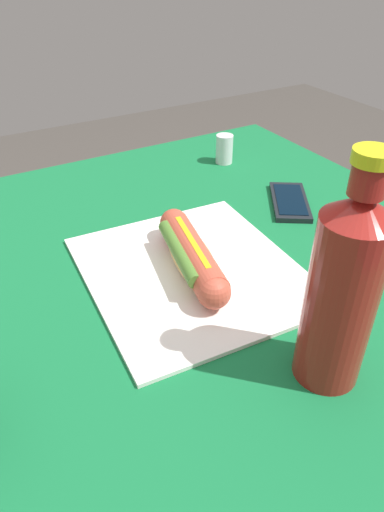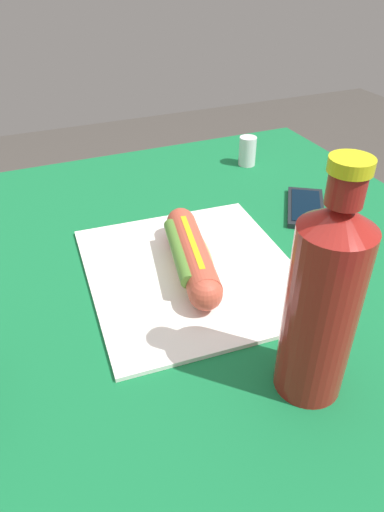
# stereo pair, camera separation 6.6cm
# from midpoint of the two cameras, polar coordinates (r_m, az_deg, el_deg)

# --- Properties ---
(dining_table) EXTENTS (0.99, 0.97, 0.78)m
(dining_table) POSITION_cam_midpoint_polar(r_m,az_deg,el_deg) (0.76, -3.18, -12.11)
(dining_table) COLOR brown
(dining_table) RESTS_ON ground
(paper_wrapper) EXTENTS (0.34, 0.31, 0.01)m
(paper_wrapper) POSITION_cam_midpoint_polar(r_m,az_deg,el_deg) (0.68, -2.80, -1.97)
(paper_wrapper) COLOR white
(paper_wrapper) RESTS_ON dining_table
(hot_dog) EXTENTS (0.22, 0.09, 0.05)m
(hot_dog) POSITION_cam_midpoint_polar(r_m,az_deg,el_deg) (0.66, -2.94, 0.05)
(hot_dog) COLOR tan
(hot_dog) RESTS_ON paper_wrapper
(cell_phone) EXTENTS (0.15, 0.13, 0.01)m
(cell_phone) POSITION_cam_midpoint_polar(r_m,az_deg,el_deg) (0.87, 9.70, 6.51)
(cell_phone) COLOR black
(cell_phone) RESTS_ON dining_table
(soda_bottle) EXTENTS (0.07, 0.07, 0.26)m
(soda_bottle) POSITION_cam_midpoint_polar(r_m,az_deg,el_deg) (0.48, 14.14, -4.27)
(soda_bottle) COLOR maroon
(soda_bottle) RESTS_ON dining_table
(salt_shaker) EXTENTS (0.04, 0.04, 0.06)m
(salt_shaker) POSITION_cam_midpoint_polar(r_m,az_deg,el_deg) (1.02, 2.06, 12.85)
(salt_shaker) COLOR silver
(salt_shaker) RESTS_ON dining_table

